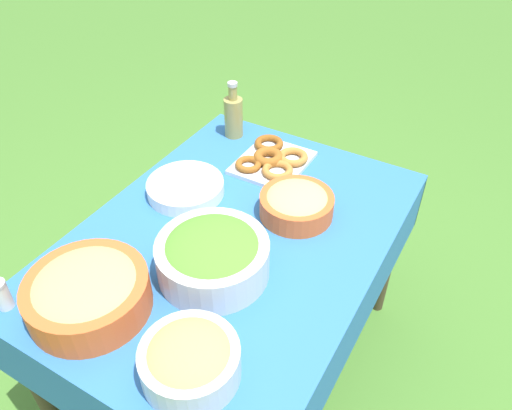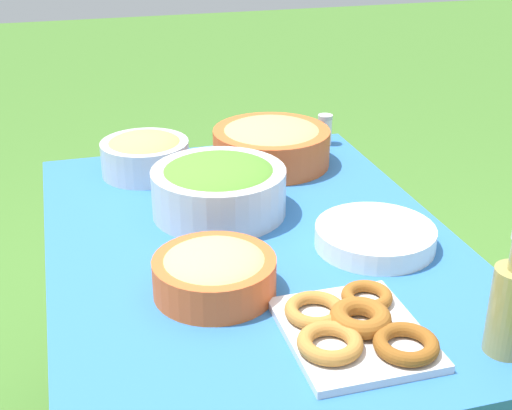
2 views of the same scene
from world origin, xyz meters
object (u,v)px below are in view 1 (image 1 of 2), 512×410
olive_oil_bottle (234,115)px  fruit_bowl (190,360)px  pasta_bowl (297,203)px  donut_platter (273,160)px  plate_stack (186,188)px  bread_bowl (87,292)px  salad_bowl (213,255)px

olive_oil_bottle → fruit_bowl: size_ratio=0.97×
pasta_bowl → olive_oil_bottle: olive_oil_bottle is taller
pasta_bowl → donut_platter: pasta_bowl is taller
plate_stack → olive_oil_bottle: size_ratio=1.15×
bread_bowl → pasta_bowl: bearing=154.0°
salad_bowl → bread_bowl: (0.28, -0.22, -0.01)m
olive_oil_bottle → fruit_bowl: olive_oil_bottle is taller
pasta_bowl → donut_platter: size_ratio=0.83×
fruit_bowl → donut_platter: bearing=-163.8°
olive_oil_bottle → bread_bowl: size_ratio=0.71×
salad_bowl → pasta_bowl: size_ratio=1.33×
bread_bowl → fruit_bowl: size_ratio=1.37×
donut_platter → salad_bowl: bearing=11.4°
pasta_bowl → fruit_bowl: fruit_bowl is taller
bread_bowl → fruit_bowl: (0.03, 0.36, -0.01)m
donut_platter → olive_oil_bottle: size_ratio=1.27×
olive_oil_bottle → fruit_bowl: 1.11m
bread_bowl → olive_oil_bottle: bearing=-171.8°
donut_platter → plate_stack: 0.36m
pasta_bowl → bread_bowl: (0.64, -0.31, 0.02)m
plate_stack → salad_bowl: bearing=48.1°
olive_oil_bottle → plate_stack: bearing=8.1°
pasta_bowl → fruit_bowl: (0.66, 0.05, 0.01)m
olive_oil_bottle → fruit_bowl: bearing=26.6°
fruit_bowl → pasta_bowl: bearing=-175.9°
donut_platter → plate_stack: bearing=-30.2°
plate_stack → bread_bowl: 0.55m
salad_bowl → donut_platter: bearing=-168.6°
donut_platter → bread_bowl: size_ratio=0.89×
olive_oil_bottle → pasta_bowl: bearing=54.1°
pasta_bowl → bread_bowl: bearing=-26.0°
plate_stack → bread_bowl: size_ratio=0.81×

